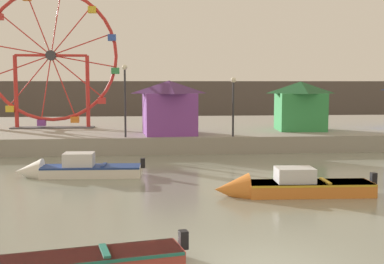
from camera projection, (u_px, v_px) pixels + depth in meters
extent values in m
cube|color=gray|center=(180.00, 131.00, 38.69)|extent=(110.00, 19.05, 1.02)
cube|color=#564C47|center=(168.00, 100.00, 59.10)|extent=(140.00, 3.00, 4.40)
cube|color=silver|center=(92.00, 171.00, 22.54)|extent=(4.48, 1.45, 0.49)
cube|color=navy|center=(91.00, 167.00, 22.52)|extent=(4.43, 1.47, 0.08)
cone|color=silver|center=(29.00, 172.00, 22.39)|extent=(1.26, 1.26, 1.22)
cube|color=black|center=(143.00, 163.00, 22.64)|extent=(0.21, 0.25, 0.44)
cube|color=silver|center=(79.00, 159.00, 22.46)|extent=(1.37, 1.07, 0.60)
cube|color=navy|center=(104.00, 165.00, 22.55)|extent=(0.20, 1.09, 0.06)
cube|color=#B24238|center=(78.00, 263.00, 11.22)|extent=(4.85, 2.05, 0.38)
cube|color=#237566|center=(78.00, 256.00, 11.20)|extent=(4.81, 2.06, 0.08)
cube|color=black|center=(183.00, 240.00, 11.93)|extent=(0.25, 0.28, 0.44)
cube|color=#237566|center=(105.00, 251.00, 11.38)|extent=(0.35, 0.93, 0.06)
cube|color=orange|center=(310.00, 189.00, 18.79)|extent=(4.73, 1.50, 0.51)
cube|color=gold|center=(310.00, 183.00, 18.77)|extent=(4.68, 1.52, 0.08)
cone|color=orange|center=(232.00, 189.00, 18.65)|extent=(1.34, 1.28, 1.22)
cube|color=black|center=(374.00, 178.00, 18.87)|extent=(0.21, 0.25, 0.44)
cube|color=silver|center=(295.00, 175.00, 18.71)|extent=(1.45, 1.09, 0.55)
cube|color=gold|center=(325.00, 181.00, 18.79)|extent=(0.21, 1.10, 0.06)
torus|color=red|center=(51.00, 55.00, 34.90)|extent=(9.26, 0.24, 9.26)
cylinder|color=#38383D|center=(51.00, 55.00, 34.90)|extent=(0.70, 0.50, 0.70)
cylinder|color=red|center=(25.00, 34.00, 34.60)|extent=(3.51, 0.08, 2.96)
cylinder|color=red|center=(18.00, 50.00, 34.66)|extent=(4.46, 0.08, 0.86)
cylinder|color=red|center=(20.00, 66.00, 34.78)|extent=(4.27, 0.08, 1.62)
cylinder|color=red|center=(31.00, 80.00, 34.94)|extent=(2.96, 0.08, 3.51)
cube|color=yellow|center=(10.00, 109.00, 35.00)|extent=(0.56, 0.48, 0.44)
cylinder|color=red|center=(46.00, 87.00, 35.09)|extent=(0.86, 0.08, 4.46)
cube|color=purple|center=(42.00, 123.00, 35.30)|extent=(0.56, 0.48, 0.44)
cylinder|color=red|center=(63.00, 86.00, 35.18)|extent=(1.62, 0.08, 4.27)
cube|color=orange|center=(75.00, 120.00, 35.49)|extent=(0.56, 0.48, 0.44)
cylinder|color=red|center=(77.00, 76.00, 35.21)|extent=(3.51, 0.08, 2.96)
cube|color=red|center=(102.00, 101.00, 35.54)|extent=(0.56, 0.48, 0.44)
cylinder|color=red|center=(83.00, 61.00, 35.15)|extent=(4.46, 0.08, 0.86)
cube|color=#33934C|center=(115.00, 71.00, 35.42)|extent=(0.56, 0.48, 0.44)
cylinder|color=red|center=(82.00, 44.00, 35.02)|extent=(4.27, 0.08, 1.62)
cube|color=#3356B7|center=(112.00, 38.00, 35.17)|extent=(0.56, 0.48, 0.44)
cylinder|color=red|center=(72.00, 31.00, 34.87)|extent=(2.96, 0.08, 3.51)
cube|color=yellow|center=(92.00, 10.00, 34.86)|extent=(0.56, 0.48, 0.44)
cylinder|color=red|center=(56.00, 23.00, 34.72)|extent=(0.86, 0.08, 4.46)
cylinder|color=red|center=(39.00, 25.00, 34.62)|extent=(1.62, 0.08, 4.27)
cylinder|color=red|center=(16.00, 92.00, 34.92)|extent=(0.28, 0.28, 5.11)
cylinder|color=red|center=(88.00, 92.00, 35.39)|extent=(0.28, 0.28, 5.11)
cylinder|color=red|center=(51.00, 55.00, 34.90)|extent=(4.96, 0.18, 0.18)
cube|color=#4C4C51|center=(53.00, 127.00, 35.40)|extent=(5.76, 1.20, 0.08)
cube|color=#33934C|center=(300.00, 112.00, 33.64)|extent=(3.25, 3.02, 2.51)
pyramid|color=#1C512A|center=(301.00, 87.00, 33.48)|extent=(3.58, 3.32, 0.80)
cube|color=purple|center=(169.00, 114.00, 31.10)|extent=(3.34, 3.54, 2.57)
pyramid|color=#462156|center=(169.00, 87.00, 30.93)|extent=(3.68, 3.90, 0.80)
cylinder|color=#2D2D33|center=(125.00, 104.00, 29.27)|extent=(0.12, 0.12, 3.97)
sphere|color=#F2EACC|center=(125.00, 67.00, 29.06)|extent=(0.32, 0.32, 0.32)
cylinder|color=#2D2D33|center=(233.00, 110.00, 29.68)|extent=(0.12, 0.12, 3.23)
sphere|color=#F2EACC|center=(233.00, 80.00, 29.51)|extent=(0.32, 0.32, 0.32)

